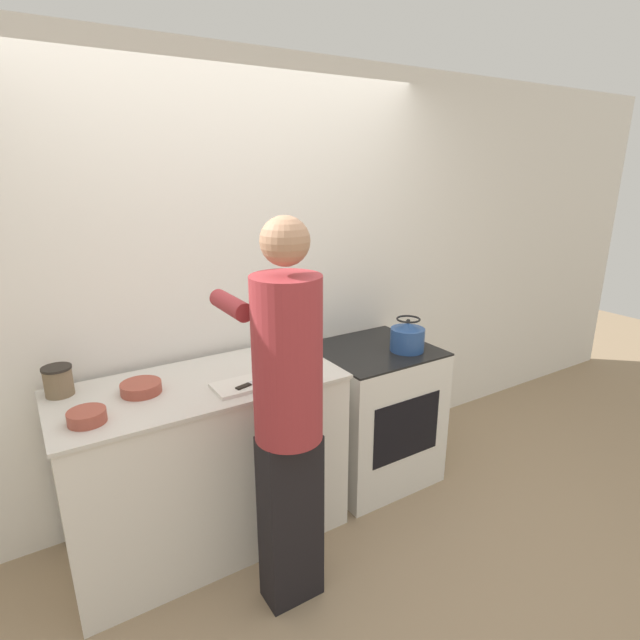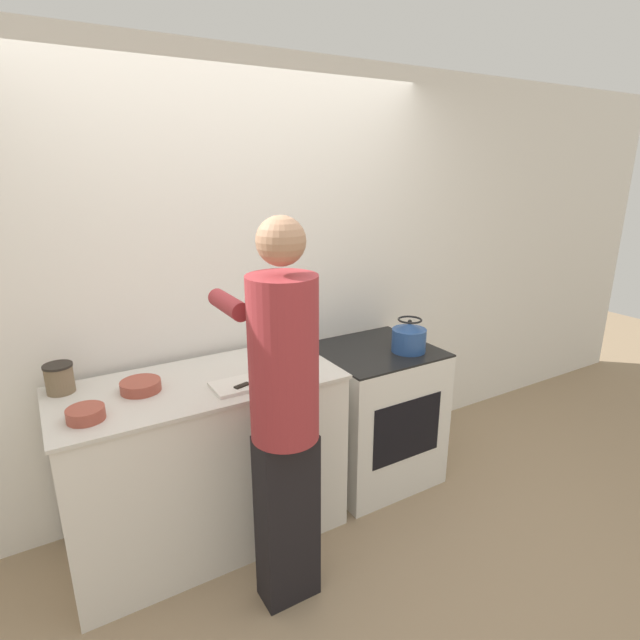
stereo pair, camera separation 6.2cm
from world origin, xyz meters
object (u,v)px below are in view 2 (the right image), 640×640
bowl_prep (86,414)px  kettle (409,338)px  cutting_board (244,384)px  knife (251,382)px  canister_jar (59,378)px  person (284,407)px  oven (374,413)px

bowl_prep → kettle: bearing=0.6°
cutting_board → knife: knife is taller
knife → canister_jar: 0.92m
knife → kettle: bearing=-12.3°
person → knife: size_ratio=8.49×
cutting_board → bowl_prep: bearing=178.3°
knife → bowl_prep: (-0.75, 0.04, 0.01)m
knife → canister_jar: canister_jar is taller
kettle → bowl_prep: size_ratio=1.31×
cutting_board → oven: bearing=10.3°
oven → bowl_prep: 1.76m
kettle → cutting_board: bearing=-177.8°
knife → kettle: kettle is taller
person → knife: person is taller
person → canister_jar: size_ratio=12.52×
bowl_prep → canister_jar: bearing=100.7°
canister_jar → kettle: bearing=-10.3°
knife → oven: bearing=-3.8°
cutting_board → canister_jar: size_ratio=2.20×
cutting_board → knife: 0.04m
kettle → knife: bearing=-176.6°
kettle → bowl_prep: bearing=-179.4°
person → cutting_board: size_ratio=5.68×
person → cutting_board: bearing=91.8°
person → canister_jar: (-0.81, 0.80, 0.01)m
oven → bowl_prep: bowl_prep is taller
canister_jar → oven: bearing=-6.9°
kettle → oven: bearing=139.0°
person → kettle: bearing=22.7°
kettle → bowl_prep: kettle is taller
person → kettle: 1.18m
bowl_prep → canister_jar: size_ratio=1.11×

